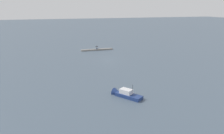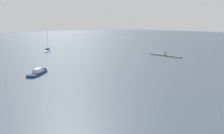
{
  "view_description": "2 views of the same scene",
  "coord_description": "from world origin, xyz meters",
  "px_view_note": "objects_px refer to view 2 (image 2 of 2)",
  "views": [
    {
      "loc": [
        20.35,
        69.54,
        17.49
      ],
      "look_at": [
        5.0,
        20.12,
        3.1
      ],
      "focal_mm": 35.29,
      "sensor_mm": 36.0,
      "label": 1
    },
    {
      "loc": [
        -43.05,
        52.28,
        12.61
      ],
      "look_at": [
        -3.61,
        14.95,
        0.98
      ],
      "focal_mm": 33.33,
      "sensor_mm": 36.0,
      "label": 2
    }
  ],
  "objects_px": {
    "umbrella_open_black": "(166,52)",
    "sailboat_white_far": "(48,51)",
    "person_seated_blue_left": "(165,54)",
    "motorboat_navy_near": "(39,73)"
  },
  "relations": [
    {
      "from": "umbrella_open_black",
      "to": "sailboat_white_far",
      "type": "xyz_separation_m",
      "value": [
        43.02,
        26.85,
        -1.3
      ]
    },
    {
      "from": "person_seated_blue_left",
      "to": "umbrella_open_black",
      "type": "height_order",
      "value": "umbrella_open_black"
    },
    {
      "from": "person_seated_blue_left",
      "to": "umbrella_open_black",
      "type": "xyz_separation_m",
      "value": [
        -0.01,
        -0.18,
        0.87
      ]
    },
    {
      "from": "umbrella_open_black",
      "to": "motorboat_navy_near",
      "type": "distance_m",
      "value": 48.3
    },
    {
      "from": "sailboat_white_far",
      "to": "person_seated_blue_left",
      "type": "bearing_deg",
      "value": -15.1
    },
    {
      "from": "umbrella_open_black",
      "to": "person_seated_blue_left",
      "type": "bearing_deg",
      "value": 87.25
    },
    {
      "from": "umbrella_open_black",
      "to": "sailboat_white_far",
      "type": "relative_size",
      "value": 0.13
    },
    {
      "from": "motorboat_navy_near",
      "to": "umbrella_open_black",
      "type": "bearing_deg",
      "value": 47.59
    },
    {
      "from": "person_seated_blue_left",
      "to": "umbrella_open_black",
      "type": "bearing_deg",
      "value": -86.85
    },
    {
      "from": "umbrella_open_black",
      "to": "sailboat_white_far",
      "type": "distance_m",
      "value": 50.72
    }
  ]
}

